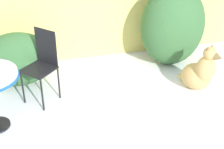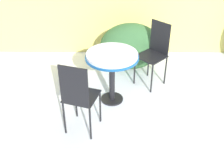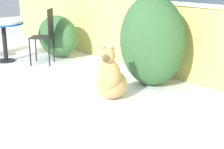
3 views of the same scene
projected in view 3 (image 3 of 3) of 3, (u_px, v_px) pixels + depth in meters
The scene contains 6 objects.
ground_plane at pixel (10, 87), 5.05m from camera, with size 16.00×16.00×0.00m, color white.
shrub_left at pixel (58, 36), 6.78m from camera, with size 1.05×0.64×0.82m.
shrub_middle at pixel (152, 41), 4.98m from camera, with size 1.04×0.83×1.33m.
patio_table at pixel (3, 27), 6.34m from camera, with size 0.74×0.74×0.78m.
patio_chair_near_table at pixel (45, 34), 6.20m from camera, with size 0.54×0.54×1.01m.
dog at pixel (111, 80), 4.48m from camera, with size 0.57×0.62×0.74m.
Camera 3 is at (4.62, -1.97, 1.61)m, focal length 55.00 mm.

